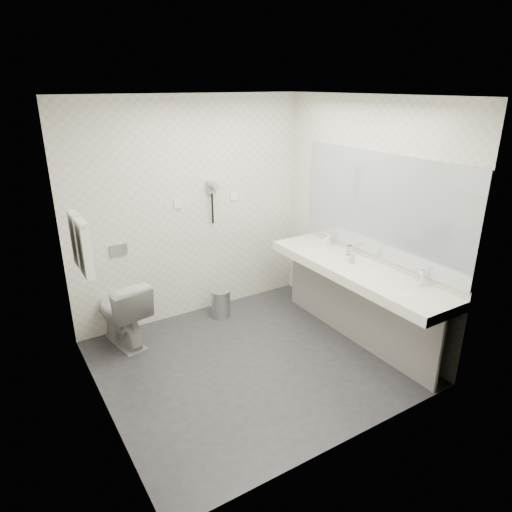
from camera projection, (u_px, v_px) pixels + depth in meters
floor at (251, 362)px, 4.53m from camera, size 2.80×2.80×0.00m
ceiling at (250, 96)px, 3.63m from camera, size 2.80×2.80×0.00m
wall_back at (191, 211)px, 5.11m from camera, size 2.80×0.00×2.80m
wall_front at (351, 298)px, 3.05m from camera, size 2.80×0.00×2.80m
wall_left at (90, 276)px, 3.39m from camera, size 0.00×2.60×2.60m
wall_right at (365, 220)px, 4.77m from camera, size 0.00×2.60×2.60m
vanity_counter at (355, 271)px, 4.64m from camera, size 0.55×2.20×0.10m
vanity_panel at (354, 308)px, 4.80m from camera, size 0.03×2.15×0.75m
vanity_post_near at (439, 354)px, 3.99m from camera, size 0.06×0.06×0.75m
vanity_post_far at (297, 274)px, 5.64m from camera, size 0.06×0.06×0.75m
mirror at (380, 206)px, 4.53m from camera, size 0.02×2.20×1.05m
basin_near at (406, 291)px, 4.11m from camera, size 0.40×0.31×0.05m
basin_far at (315, 250)px, 5.14m from camera, size 0.40×0.31×0.05m
faucet_near at (422, 278)px, 4.17m from camera, size 0.04×0.04×0.15m
faucet_far at (329, 239)px, 5.20m from camera, size 0.04×0.04×0.15m
soap_bottle_a at (351, 258)px, 4.70m from camera, size 0.05×0.05×0.11m
glass_left at (350, 250)px, 4.91m from camera, size 0.06×0.06×0.11m
toilet at (122, 312)px, 4.73m from camera, size 0.52×0.78×0.73m
flush_plate at (119, 250)px, 4.79m from camera, size 0.18×0.02×0.12m
pedal_bin at (221, 304)px, 5.37m from camera, size 0.24×0.24×0.32m
bin_lid at (220, 291)px, 5.31m from camera, size 0.23×0.23×0.02m
towel_rail at (76, 219)px, 3.74m from camera, size 0.02×0.62×0.02m
towel_near at (84, 249)px, 3.72m from camera, size 0.07×0.24×0.48m
towel_far at (77, 239)px, 3.94m from camera, size 0.07×0.24×0.48m
dryer_cradle at (211, 187)px, 5.12m from camera, size 0.10×0.04×0.14m
dryer_barrel at (214, 185)px, 5.06m from camera, size 0.08×0.14×0.08m
dryer_cord at (213, 209)px, 5.20m from camera, size 0.02×0.02×0.35m
switch_plate_a at (178, 204)px, 4.99m from camera, size 0.09×0.02×0.09m
switch_plate_b at (234, 196)px, 5.34m from camera, size 0.09×0.02×0.09m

